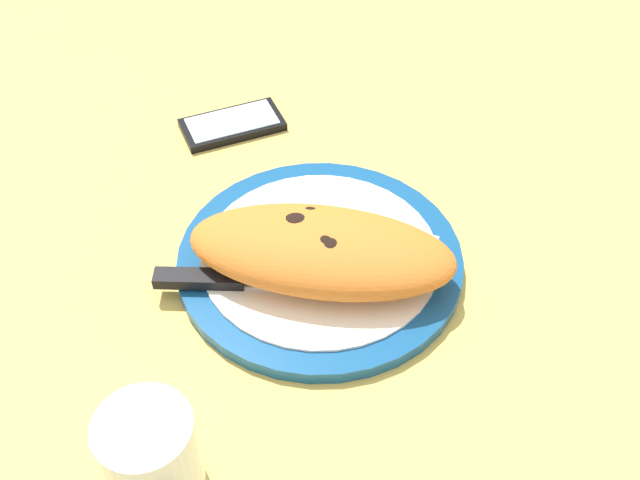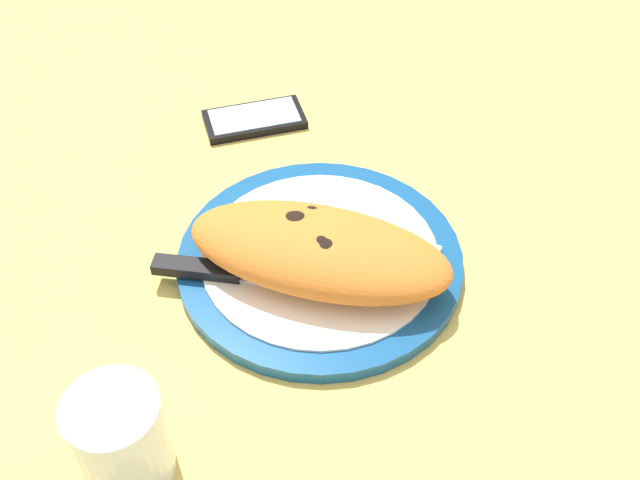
{
  "view_description": "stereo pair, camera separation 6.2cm",
  "coord_description": "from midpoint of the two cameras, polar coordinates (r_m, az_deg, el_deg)",
  "views": [
    {
      "loc": [
        -24.78,
        49.28,
        60.61
      ],
      "look_at": [
        0.0,
        0.0,
        3.76
      ],
      "focal_mm": 44.07,
      "sensor_mm": 36.0,
      "label": 1
    },
    {
      "loc": [
        -30.19,
        46.17,
        60.61
      ],
      "look_at": [
        0.0,
        0.0,
        3.76
      ],
      "focal_mm": 44.07,
      "sensor_mm": 36.0,
      "label": 2
    }
  ],
  "objects": [
    {
      "name": "ground_plane",
      "position": [
        0.83,
        2.15,
        -2.62
      ],
      "size": [
        150.0,
        150.0,
        3.0
      ],
      "primitive_type": "cube",
      "color": "#DBB756"
    },
    {
      "name": "plate",
      "position": [
        0.81,
        2.2,
        -1.52
      ],
      "size": [
        29.52,
        29.52,
        1.76
      ],
      "color": "navy",
      "rests_on": "ground_plane"
    },
    {
      "name": "calzone",
      "position": [
        0.77,
        2.24,
        -0.87
      ],
      "size": [
        28.85,
        19.09,
        5.58
      ],
      "color": "orange",
      "rests_on": "plate"
    },
    {
      "name": "fork",
      "position": [
        0.84,
        4.24,
        1.47
      ],
      "size": [
        17.61,
        3.5,
        0.4
      ],
      "color": "silver",
      "rests_on": "plate"
    },
    {
      "name": "knife",
      "position": [
        0.78,
        -4.57,
        -2.45
      ],
      "size": [
        20.49,
        10.83,
        1.2
      ],
      "color": "silver",
      "rests_on": "plate"
    },
    {
      "name": "smartphone",
      "position": [
        1.0,
        -2.99,
        8.7
      ],
      "size": [
        12.76,
        13.38,
        1.16
      ],
      "color": "black",
      "rests_on": "ground_plane"
    },
    {
      "name": "water_glass",
      "position": [
        0.66,
        -11.55,
        -14.32
      ],
      "size": [
        7.74,
        7.74,
        9.39
      ],
      "color": "silver",
      "rests_on": "ground_plane"
    }
  ]
}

